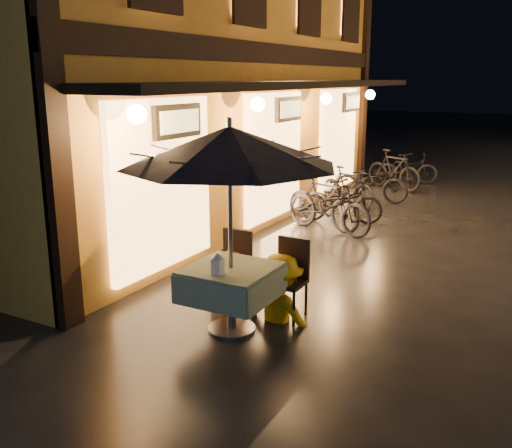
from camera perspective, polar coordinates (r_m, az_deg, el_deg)
The scene contains 16 objects.
ground at distance 6.67m, azimuth 12.98°, elevation -11.45°, with size 90.00×90.00×0.00m, color black.
west_building at distance 12.22m, azimuth -8.19°, elevation 18.25°, with size 5.90×11.40×7.40m.
cafe_table at distance 6.57m, azimuth -2.51°, elevation -5.91°, with size 0.99×0.99×0.78m.
patio_umbrella at distance 6.20m, azimuth -2.67°, elevation 7.74°, with size 2.43×2.43×2.46m.
cafe_chair_left at distance 7.38m, azimuth -2.23°, elevation -4.00°, with size 0.42×0.42×0.97m.
cafe_chair_right at distance 7.02m, azimuth 3.42°, elevation -4.99°, with size 0.42×0.42×0.97m.
table_lantern at distance 6.24m, azimuth -3.86°, elevation -3.84°, with size 0.16×0.16×0.25m.
person_orange at distance 7.16m, azimuth -2.59°, elevation -2.84°, with size 0.72×0.56×1.49m, color orange.
person_yellow at distance 6.84m, azimuth 2.44°, elevation -3.24°, with size 1.03×0.59×1.59m, color #E9A306.
bicycle_0 at distance 10.92m, azimuth 7.33°, elevation 1.80°, with size 0.67×1.92×1.01m, color black.
bicycle_1 at distance 11.13m, azimuth 6.72°, elevation 2.23°, with size 0.50×1.79×1.07m, color black.
bicycle_2 at distance 11.67m, azimuth 8.42°, elevation 2.29°, with size 0.59×1.70×0.89m, color black.
bicycle_3 at distance 13.19m, azimuth 9.13°, elevation 3.70°, with size 0.43×1.51×0.91m, color black.
bicycle_4 at distance 13.82m, azimuth 11.43°, elevation 4.14°, with size 0.62×1.77×0.93m, color black.
bicycle_5 at distance 15.45m, azimuth 13.60°, elevation 5.29°, with size 0.49×1.73×1.04m, color black.
bicycle_6 at distance 16.46m, azimuth 14.90°, elevation 5.42°, with size 0.57×1.62×0.85m, color black.
Camera 1 is at (1.49, -5.83, 2.87)m, focal length 40.00 mm.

